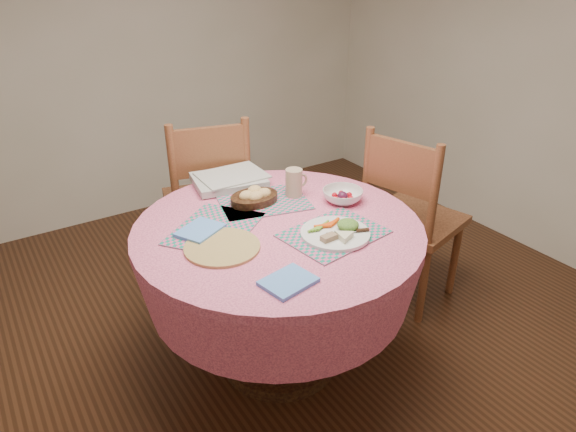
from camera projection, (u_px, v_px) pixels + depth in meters
name	position (u px, v px, depth m)	size (l,w,h in m)	color
ground	(280.00, 359.00, 2.53)	(4.00, 4.00, 0.00)	#331C0F
dining_table	(279.00, 264.00, 2.27)	(1.24, 1.24, 0.75)	pink
chair_right	(409.00, 216.00, 2.75)	(0.55, 0.57, 1.01)	brown
chair_back	(209.00, 197.00, 2.93)	(0.58, 0.56, 1.03)	brown
placemat_front	(334.00, 234.00, 2.11)	(0.40, 0.30, 0.01)	#168069
placemat_left	(215.00, 228.00, 2.15)	(0.40, 0.30, 0.01)	#168069
placemat_back	(264.00, 202.00, 2.38)	(0.40, 0.30, 0.01)	#168069
wicker_trivet	(222.00, 247.00, 2.01)	(0.30, 0.30, 0.01)	olive
napkin_near	(288.00, 282.00, 1.80)	(0.18, 0.14, 0.01)	#5B94EC
napkin_far	(200.00, 230.00, 2.12)	(0.18, 0.14, 0.01)	#5B94EC
dinner_plate	(337.00, 232.00, 2.09)	(0.29, 0.29, 0.05)	white
bread_bowl	(254.00, 196.00, 2.36)	(0.23, 0.23, 0.08)	black
latte_mug	(294.00, 182.00, 2.41)	(0.12, 0.08, 0.13)	tan
fruit_bowl	(343.00, 196.00, 2.38)	(0.19, 0.19, 0.06)	white
newspaper_stack	(229.00, 179.00, 2.56)	(0.38, 0.33, 0.04)	silver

